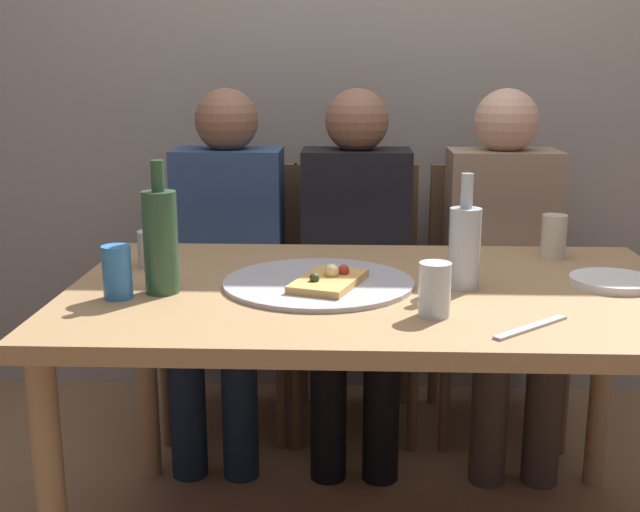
{
  "coord_description": "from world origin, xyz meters",
  "views": [
    {
      "loc": [
        -0.06,
        -1.85,
        1.24
      ],
      "look_at": [
        -0.14,
        0.1,
        0.77
      ],
      "focal_mm": 44.67,
      "sensor_mm": 36.0,
      "label": 1
    }
  ],
  "objects": [
    {
      "name": "back_wall",
      "position": [
        0.0,
        1.16,
        1.3
      ],
      "size": [
        6.0,
        0.1,
        2.6
      ],
      "primitive_type": "cube",
      "color": "gray",
      "rests_on": "ground_plane"
    },
    {
      "name": "dining_table",
      "position": [
        0.0,
        0.0,
        0.65
      ],
      "size": [
        1.48,
        0.9,
        0.72
      ],
      "color": "#99754C",
      "rests_on": "ground_plane"
    },
    {
      "name": "pizza_tray",
      "position": [
        -0.14,
        -0.0,
        0.73
      ],
      "size": [
        0.46,
        0.46,
        0.01
      ],
      "primitive_type": "cylinder",
      "color": "#ADADB2",
      "rests_on": "dining_table"
    },
    {
      "name": "pizza_slice_last",
      "position": [
        -0.12,
        -0.04,
        0.75
      ],
      "size": [
        0.19,
        0.25,
        0.05
      ],
      "color": "tan",
      "rests_on": "pizza_tray"
    },
    {
      "name": "wine_bottle",
      "position": [
        0.2,
        -0.01,
        0.83
      ],
      "size": [
        0.07,
        0.07,
        0.27
      ],
      "color": "#B2BCC1",
      "rests_on": "dining_table"
    },
    {
      "name": "beer_bottle",
      "position": [
        -0.5,
        -0.07,
        0.85
      ],
      "size": [
        0.08,
        0.08,
        0.31
      ],
      "color": "#2D5133",
      "rests_on": "dining_table"
    },
    {
      "name": "tumbler_near",
      "position": [
        0.49,
        0.32,
        0.78
      ],
      "size": [
        0.07,
        0.07,
        0.12
      ],
      "primitive_type": "cylinder",
      "color": "beige",
      "rests_on": "dining_table"
    },
    {
      "name": "tumbler_far",
      "position": [
        -0.59,
        0.17,
        0.77
      ],
      "size": [
        0.08,
        0.08,
        0.09
      ],
      "primitive_type": "cylinder",
      "color": "#B7C6BC",
      "rests_on": "dining_table"
    },
    {
      "name": "wine_glass",
      "position": [
        0.11,
        -0.23,
        0.78
      ],
      "size": [
        0.07,
        0.07,
        0.12
      ],
      "primitive_type": "cylinder",
      "color": "silver",
      "rests_on": "dining_table"
    },
    {
      "name": "soda_can",
      "position": [
        -0.59,
        -0.13,
        0.78
      ],
      "size": [
        0.07,
        0.07,
        0.12
      ],
      "primitive_type": "cylinder",
      "color": "#337AC1",
      "rests_on": "dining_table"
    },
    {
      "name": "plate_stack",
      "position": [
        0.57,
        0.03,
        0.73
      ],
      "size": [
        0.2,
        0.2,
        0.02
      ],
      "primitive_type": "cylinder",
      "color": "white",
      "rests_on": "dining_table"
    },
    {
      "name": "table_knife",
      "position": [
        0.3,
        -0.31,
        0.73
      ],
      "size": [
        0.18,
        0.16,
        0.01
      ],
      "primitive_type": "cube",
      "rotation": [
        0.0,
        0.0,
        3.87
      ],
      "color": "#B7B7BC",
      "rests_on": "dining_table"
    },
    {
      "name": "chair_left",
      "position": [
        -0.48,
        0.85,
        0.51
      ],
      "size": [
        0.44,
        0.44,
        0.9
      ],
      "rotation": [
        0.0,
        0.0,
        3.14
      ],
      "color": "brown",
      "rests_on": "ground_plane"
    },
    {
      "name": "chair_middle",
      "position": [
        -0.05,
        0.85,
        0.51
      ],
      "size": [
        0.44,
        0.44,
        0.9
      ],
      "rotation": [
        0.0,
        0.0,
        3.14
      ],
      "color": "brown",
      "rests_on": "ground_plane"
    },
    {
      "name": "chair_right",
      "position": [
        0.44,
        0.85,
        0.51
      ],
      "size": [
        0.44,
        0.44,
        0.9
      ],
      "rotation": [
        0.0,
        0.0,
        3.14
      ],
      "color": "brown",
      "rests_on": "ground_plane"
    },
    {
      "name": "guest_in_sweater",
      "position": [
        -0.48,
        0.7,
        0.64
      ],
      "size": [
        0.36,
        0.56,
        1.17
      ],
      "rotation": [
        0.0,
        0.0,
        3.14
      ],
      "color": "navy",
      "rests_on": "ground_plane"
    },
    {
      "name": "guest_in_beanie",
      "position": [
        -0.05,
        0.7,
        0.64
      ],
      "size": [
        0.36,
        0.56,
        1.17
      ],
      "rotation": [
        0.0,
        0.0,
        3.14
      ],
      "color": "black",
      "rests_on": "ground_plane"
    },
    {
      "name": "guest_by_wall",
      "position": [
        0.44,
        0.7,
        0.64
      ],
      "size": [
        0.36,
        0.56,
        1.17
      ],
      "rotation": [
        0.0,
        0.0,
        3.14
      ],
      "color": "#937A60",
      "rests_on": "ground_plane"
    }
  ]
}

